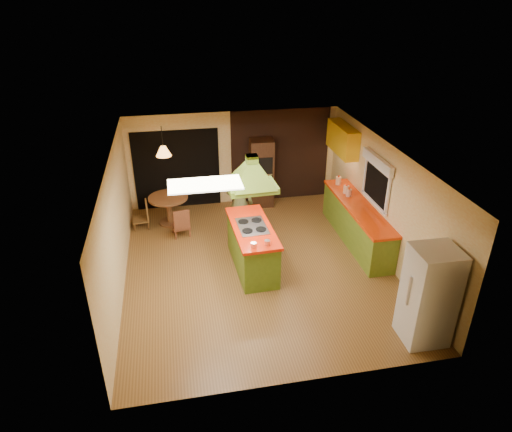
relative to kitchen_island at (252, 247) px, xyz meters
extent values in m
plane|color=brown|center=(0.11, 0.02, -0.49)|extent=(6.50, 6.50, 0.00)
plane|color=beige|center=(0.11, 3.27, 0.76)|extent=(5.50, 0.00, 5.50)
plane|color=beige|center=(0.11, -3.23, 0.76)|extent=(5.50, 0.00, 5.50)
plane|color=beige|center=(-2.64, 0.02, 0.76)|extent=(0.00, 6.50, 6.50)
plane|color=beige|center=(2.86, 0.02, 0.76)|extent=(0.00, 6.50, 6.50)
plane|color=silver|center=(0.11, 0.02, 2.01)|extent=(6.50, 6.50, 0.00)
cube|color=#381E14|center=(1.36, 3.25, 0.76)|extent=(2.64, 0.03, 2.50)
cube|color=black|center=(-1.39, 3.25, 0.56)|extent=(2.20, 0.03, 2.10)
cube|color=olive|center=(2.56, 0.62, -0.06)|extent=(0.58, 3.00, 0.86)
cube|color=#E53807|center=(2.56, 0.62, 0.40)|extent=(0.62, 3.05, 0.06)
cube|color=yellow|center=(2.68, 2.22, 1.46)|extent=(0.34, 1.40, 0.70)
cube|color=black|center=(2.83, 0.42, 1.06)|extent=(0.03, 1.16, 0.96)
cube|color=white|center=(2.78, 0.42, 1.53)|extent=(0.10, 1.35, 0.22)
cube|color=white|center=(-0.99, -1.18, 1.99)|extent=(1.20, 0.60, 0.03)
cube|color=#567B1E|center=(0.00, 0.00, -0.04)|extent=(0.79, 1.89, 0.91)
cube|color=red|center=(0.00, 0.00, 0.45)|extent=(0.86, 1.98, 0.06)
cube|color=silver|center=(0.00, 0.00, 0.49)|extent=(0.60, 0.84, 0.02)
cube|color=#5C7B1E|center=(0.00, 0.00, 1.36)|extent=(0.98, 0.72, 0.11)
pyramid|color=#5C7B1E|center=(0.00, 0.00, 1.86)|extent=(0.98, 0.72, 0.45)
cube|color=#5C7B1E|center=(0.00, 0.00, 1.94)|extent=(0.22, 0.22, 0.14)
imported|color=#50512B|center=(-0.05, 1.32, 0.38)|extent=(0.74, 0.60, 1.74)
cube|color=silver|center=(2.43, -2.67, 0.38)|extent=(0.73, 0.69, 1.74)
cube|color=#412515|center=(0.79, 2.97, 0.42)|extent=(0.63, 0.61, 1.82)
cube|color=black|center=(0.79, 2.67, 0.72)|extent=(0.47, 0.04, 0.45)
cube|color=black|center=(0.79, 2.67, 0.22)|extent=(0.47, 0.04, 0.45)
cylinder|color=brown|center=(-1.67, 2.30, 0.21)|extent=(0.97, 0.97, 0.05)
cylinder|color=brown|center=(-1.67, 2.30, -0.13)|extent=(0.14, 0.14, 0.68)
cylinder|color=brown|center=(-1.67, 2.30, -0.47)|extent=(0.54, 0.54, 0.05)
cone|color=#FF9E3F|center=(-1.67, 2.30, 1.41)|extent=(0.45, 0.45, 0.23)
cylinder|color=#FBEACA|center=(2.51, 1.83, 0.53)|extent=(0.15, 0.15, 0.20)
cylinder|color=#FAE5C9|center=(2.51, 1.30, 0.52)|extent=(0.17, 0.17, 0.19)
cylinder|color=beige|center=(2.51, 1.12, 0.51)|extent=(0.16, 0.16, 0.17)
camera|label=1|loc=(-1.45, -8.01, 4.94)|focal=32.00mm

